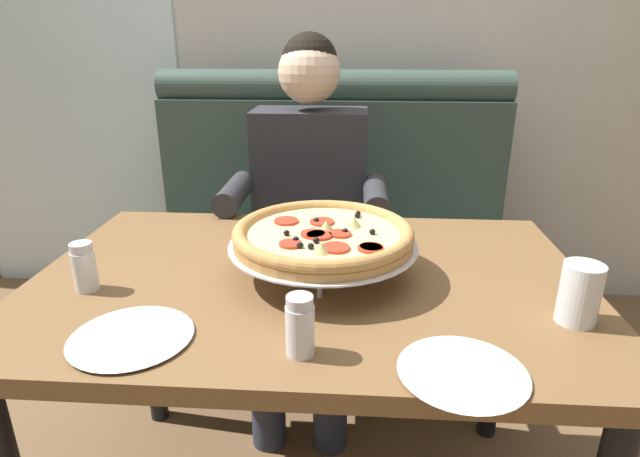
% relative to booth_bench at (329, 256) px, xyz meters
% --- Properties ---
extents(back_wall_with_window, '(6.00, 0.12, 2.80)m').
position_rel_booth_bench_xyz_m(back_wall_with_window, '(0.00, 0.57, 1.00)').
color(back_wall_with_window, beige).
rests_on(back_wall_with_window, ground_plane).
extents(window_panel, '(1.10, 0.02, 2.80)m').
position_rel_booth_bench_xyz_m(window_panel, '(-1.29, 0.50, 1.00)').
color(window_panel, white).
rests_on(window_panel, ground_plane).
extents(booth_bench, '(1.48, 0.78, 1.13)m').
position_rel_booth_bench_xyz_m(booth_bench, '(0.00, 0.00, 0.00)').
color(booth_bench, '#384C42').
rests_on(booth_bench, ground_plane).
extents(dining_table, '(1.27, 0.84, 0.74)m').
position_rel_booth_bench_xyz_m(dining_table, '(0.00, -0.89, 0.25)').
color(dining_table, brown).
rests_on(dining_table, ground_plane).
extents(diner_main, '(0.54, 0.64, 1.27)m').
position_rel_booth_bench_xyz_m(diner_main, '(-0.06, -0.27, 0.31)').
color(diner_main, '#2D3342').
rests_on(diner_main, ground_plane).
extents(pizza, '(0.43, 0.43, 0.13)m').
position_rel_booth_bench_xyz_m(pizza, '(0.03, -0.88, 0.44)').
color(pizza, silver).
rests_on(pizza, dining_table).
extents(shaker_oregano, '(0.05, 0.05, 0.11)m').
position_rel_booth_bench_xyz_m(shaker_oregano, '(0.01, -1.20, 0.39)').
color(shaker_oregano, white).
rests_on(shaker_oregano, dining_table).
extents(shaker_parmesan, '(0.05, 0.05, 0.11)m').
position_rel_booth_bench_xyz_m(shaker_parmesan, '(-0.48, -0.99, 0.39)').
color(shaker_parmesan, white).
rests_on(shaker_parmesan, dining_table).
extents(plate_near_left, '(0.21, 0.21, 0.02)m').
position_rel_booth_bench_xyz_m(plate_near_left, '(0.28, -1.24, 0.35)').
color(plate_near_left, white).
rests_on(plate_near_left, dining_table).
extents(plate_near_right, '(0.22, 0.22, 0.02)m').
position_rel_booth_bench_xyz_m(plate_near_right, '(-0.30, -1.18, 0.35)').
color(plate_near_right, white).
rests_on(plate_near_right, dining_table).
extents(drinking_glass, '(0.08, 0.08, 0.12)m').
position_rel_booth_bench_xyz_m(drinking_glass, '(0.53, -1.06, 0.39)').
color(drinking_glass, silver).
rests_on(drinking_glass, dining_table).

